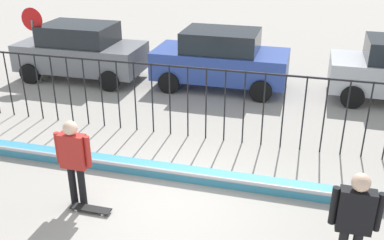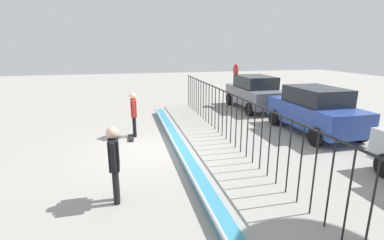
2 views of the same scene
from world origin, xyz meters
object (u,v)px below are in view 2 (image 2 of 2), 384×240
at_px(skateboard, 131,138).
at_px(parked_car_gray, 255,92).
at_px(parked_car_blue, 315,110).
at_px(camera_operator, 114,158).
at_px(stop_sign, 235,79).
at_px(skateboarder, 134,110).

relative_size(skateboard, parked_car_gray, 0.19).
bearing_deg(parked_car_blue, camera_operator, -68.82).
distance_m(skateboard, parked_car_blue, 7.52).
distance_m(camera_operator, stop_sign, 11.87).
height_order(skateboard, parked_car_blue, parked_car_blue).
xyz_separation_m(skateboarder, skateboard, (0.33, -0.17, -1.00)).
height_order(parked_car_blue, stop_sign, stop_sign).
bearing_deg(parked_car_gray, stop_sign, -148.07).
relative_size(skateboard, parked_car_blue, 0.19).
bearing_deg(parked_car_gray, skateboard, -58.59).
bearing_deg(stop_sign, skateboarder, -52.12).
bearing_deg(parked_car_blue, skateboard, -100.87).
relative_size(camera_operator, stop_sign, 0.72).
bearing_deg(parked_car_blue, stop_sign, -173.99).
bearing_deg(stop_sign, skateboard, -51.01).
bearing_deg(skateboard, skateboarder, 148.48).
distance_m(skateboard, stop_sign, 8.33).
bearing_deg(camera_operator, skateboarder, 26.45).
bearing_deg(camera_operator, skateboard, 28.01).
relative_size(skateboarder, parked_car_gray, 0.41).
relative_size(camera_operator, parked_car_gray, 0.42).
bearing_deg(skateboard, stop_sign, 124.24).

